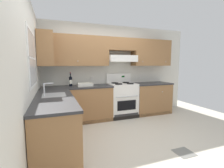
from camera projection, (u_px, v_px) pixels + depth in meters
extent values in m
plane|color=beige|center=(122.00, 137.00, 3.22)|extent=(7.04, 7.04, 0.00)
cube|color=slate|center=(184.00, 153.00, 2.66)|extent=(0.30, 0.30, 0.01)
cube|color=silver|center=(114.00, 71.00, 4.73)|extent=(4.68, 0.12, 2.55)
cube|color=olive|center=(77.00, 51.00, 4.06)|extent=(1.64, 0.34, 0.76)
cube|color=olive|center=(151.00, 53.00, 4.82)|extent=(1.19, 0.34, 0.76)
cube|color=olive|center=(121.00, 44.00, 4.45)|extent=(0.80, 0.34, 0.34)
cube|color=white|center=(121.00, 59.00, 4.46)|extent=(0.80, 0.46, 0.17)
cube|color=white|center=(125.00, 61.00, 4.26)|extent=(0.80, 0.03, 0.04)
sphere|color=silver|center=(78.00, 61.00, 3.92)|extent=(0.02, 0.02, 0.02)
sphere|color=silver|center=(143.00, 62.00, 4.55)|extent=(0.02, 0.02, 0.02)
sphere|color=silver|center=(166.00, 62.00, 4.82)|extent=(0.02, 0.02, 0.02)
cube|color=silver|center=(92.00, 78.00, 4.45)|extent=(0.08, 0.01, 0.12)
cube|color=silver|center=(92.00, 77.00, 4.44)|extent=(0.03, 0.00, 0.03)
cube|color=silver|center=(92.00, 79.00, 4.44)|extent=(0.03, 0.00, 0.03)
cube|color=silver|center=(140.00, 77.00, 4.97)|extent=(0.08, 0.01, 0.12)
cube|color=silver|center=(140.00, 76.00, 4.96)|extent=(0.03, 0.00, 0.03)
cube|color=silver|center=(140.00, 77.00, 4.97)|extent=(0.03, 0.00, 0.03)
cube|color=silver|center=(29.00, 76.00, 2.60)|extent=(0.12, 4.00, 2.55)
cube|color=white|center=(31.00, 58.00, 2.58)|extent=(0.04, 1.00, 0.92)
cube|color=white|center=(33.00, 58.00, 2.59)|extent=(0.01, 0.90, 0.82)
cube|color=white|center=(33.00, 58.00, 2.59)|extent=(0.01, 0.90, 0.02)
cube|color=olive|center=(46.00, 49.00, 3.64)|extent=(0.34, 0.64, 0.76)
cube|color=olive|center=(78.00, 105.00, 4.09)|extent=(1.70, 0.61, 0.87)
cube|color=#2D2D30|center=(78.00, 87.00, 4.03)|extent=(1.73, 0.63, 0.04)
cube|color=olive|center=(151.00, 99.00, 4.84)|extent=(1.11, 0.61, 0.87)
cube|color=#2D2D30|center=(151.00, 84.00, 4.78)|extent=(1.13, 0.63, 0.04)
cube|color=black|center=(116.00, 119.00, 4.20)|extent=(3.54, 0.06, 0.09)
sphere|color=silver|center=(65.00, 99.00, 3.65)|extent=(0.03, 0.03, 0.03)
sphere|color=silver|center=(162.00, 92.00, 4.57)|extent=(0.03, 0.03, 0.03)
cube|color=olive|center=(55.00, 125.00, 2.73)|extent=(0.61, 1.89, 0.87)
cube|color=#2D2D30|center=(54.00, 98.00, 2.68)|extent=(0.63, 1.91, 0.04)
cube|color=black|center=(73.00, 144.00, 2.87)|extent=(0.06, 1.85, 0.09)
cube|color=#999B9E|center=(54.00, 95.00, 2.89)|extent=(0.40, 0.48, 0.01)
cube|color=#28282B|center=(54.00, 99.00, 2.90)|extent=(0.34, 0.42, 0.14)
cylinder|color=silver|center=(44.00, 89.00, 2.83)|extent=(0.03, 0.03, 0.22)
cylinder|color=silver|center=(49.00, 83.00, 2.84)|extent=(0.16, 0.02, 0.02)
cube|color=white|center=(122.00, 100.00, 4.52)|extent=(0.76, 0.58, 0.91)
cube|color=black|center=(127.00, 105.00, 4.25)|extent=(0.53, 0.01, 0.26)
cylinder|color=silver|center=(127.00, 97.00, 4.20)|extent=(0.65, 0.02, 0.02)
cube|color=#333333|center=(127.00, 116.00, 4.29)|extent=(0.70, 0.01, 0.11)
cube|color=white|center=(122.00, 84.00, 4.46)|extent=(0.76, 0.58, 0.02)
cube|color=white|center=(119.00, 78.00, 4.70)|extent=(0.76, 0.04, 0.29)
cube|color=#053F0C|center=(123.00, 76.00, 4.72)|extent=(0.09, 0.01, 0.04)
cylinder|color=black|center=(119.00, 84.00, 4.27)|extent=(0.19, 0.19, 0.02)
cylinder|color=black|center=(119.00, 84.00, 4.27)|extent=(0.07, 0.07, 0.01)
cylinder|color=black|center=(130.00, 84.00, 4.39)|extent=(0.19, 0.19, 0.02)
cylinder|color=black|center=(130.00, 84.00, 4.39)|extent=(0.07, 0.07, 0.01)
cylinder|color=black|center=(115.00, 83.00, 4.53)|extent=(0.19, 0.19, 0.02)
cylinder|color=black|center=(115.00, 83.00, 4.53)|extent=(0.07, 0.07, 0.01)
cylinder|color=black|center=(126.00, 82.00, 4.65)|extent=(0.19, 0.19, 0.02)
cylinder|color=black|center=(126.00, 83.00, 4.65)|extent=(0.07, 0.07, 0.01)
cylinder|color=white|center=(112.00, 79.00, 4.61)|extent=(0.04, 0.02, 0.04)
cylinder|color=white|center=(117.00, 79.00, 4.66)|extent=(0.04, 0.02, 0.04)
cylinder|color=white|center=(121.00, 79.00, 4.71)|extent=(0.04, 0.02, 0.04)
cylinder|color=white|center=(126.00, 79.00, 4.76)|extent=(0.04, 0.02, 0.04)
cylinder|color=black|center=(71.00, 82.00, 4.06)|extent=(0.08, 0.08, 0.23)
cone|color=black|center=(70.00, 76.00, 4.05)|extent=(0.08, 0.08, 0.04)
cylinder|color=black|center=(70.00, 74.00, 4.04)|extent=(0.03, 0.03, 0.08)
cylinder|color=maroon|center=(70.00, 73.00, 4.04)|extent=(0.03, 0.03, 0.02)
cube|color=silver|center=(71.00, 82.00, 4.03)|extent=(0.07, 0.00, 0.10)
cube|color=white|center=(85.00, 86.00, 4.09)|extent=(0.30, 0.21, 0.02)
cube|color=white|center=(86.00, 85.00, 3.98)|extent=(0.38, 0.01, 0.08)
cube|color=white|center=(84.00, 84.00, 4.20)|extent=(0.38, 0.01, 0.08)
cube|color=white|center=(78.00, 85.00, 4.03)|extent=(0.01, 0.23, 0.08)
cube|color=white|center=(92.00, 84.00, 4.15)|extent=(0.01, 0.23, 0.08)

